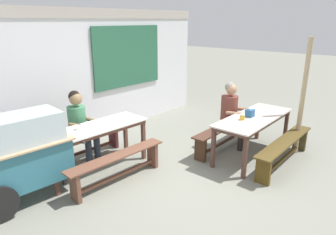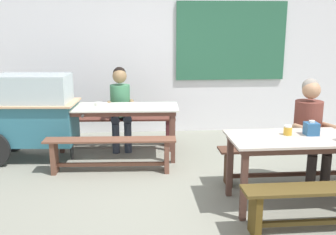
# 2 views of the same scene
# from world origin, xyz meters

# --- Properties ---
(ground_plane) EXTENTS (40.00, 40.00, 0.00)m
(ground_plane) POSITION_xyz_m (0.00, 0.00, 0.00)
(ground_plane) COLOR gray
(backdrop_wall) EXTENTS (6.44, 0.23, 2.62)m
(backdrop_wall) POSITION_xyz_m (0.03, 2.71, 1.38)
(backdrop_wall) COLOR white
(backdrop_wall) RESTS_ON ground_plane
(dining_table_far) EXTENTS (1.84, 0.70, 0.76)m
(dining_table_far) POSITION_xyz_m (-0.97, 1.27, 0.68)
(dining_table_far) COLOR silver
(dining_table_far) RESTS_ON ground_plane
(dining_table_near) EXTENTS (1.90, 0.72, 0.76)m
(dining_table_near) POSITION_xyz_m (1.25, -0.41, 0.68)
(dining_table_near) COLOR beige
(dining_table_near) RESTS_ON ground_plane
(bench_far_back) EXTENTS (1.82, 0.36, 0.45)m
(bench_far_back) POSITION_xyz_m (-0.95, 1.86, 0.31)
(bench_far_back) COLOR #582B22
(bench_far_back) RESTS_ON ground_plane
(bench_far_front) EXTENTS (1.70, 0.32, 0.45)m
(bench_far_front) POSITION_xyz_m (-1.00, 0.69, 0.29)
(bench_far_front) COLOR brown
(bench_far_front) RESTS_ON ground_plane
(bench_near_back) EXTENTS (1.84, 0.28, 0.45)m
(bench_near_back) POSITION_xyz_m (1.24, 0.18, 0.31)
(bench_near_back) COLOR #4C2E22
(bench_near_back) RESTS_ON ground_plane
(food_cart) EXTENTS (1.54, 0.80, 1.22)m
(food_cart) POSITION_xyz_m (-2.10, 1.30, 0.69)
(food_cart) COLOR teal
(food_cart) RESTS_ON ground_plane
(person_center_facing) EXTENTS (0.44, 0.59, 1.25)m
(person_center_facing) POSITION_xyz_m (-0.90, 1.78, 0.72)
(person_center_facing) COLOR #303847
(person_center_facing) RESTS_ON ground_plane
(person_right_near_table) EXTENTS (0.46, 0.54, 1.28)m
(person_right_near_table) POSITION_xyz_m (1.38, 0.12, 0.73)
(person_right_near_table) COLOR #2A2421
(person_right_near_table) RESTS_ON ground_plane
(tissue_box) EXTENTS (0.13, 0.13, 0.16)m
(tissue_box) POSITION_xyz_m (1.18, -0.35, 0.82)
(tissue_box) COLOR #295A8A
(tissue_box) RESTS_ON dining_table_near
(condiment_jar) EXTENTS (0.09, 0.09, 0.10)m
(condiment_jar) POSITION_xyz_m (0.94, -0.34, 0.81)
(condiment_jar) COLOR gold
(condiment_jar) RESTS_ON dining_table_near
(soup_bowl) EXTENTS (0.12, 0.12, 0.04)m
(soup_bowl) POSITION_xyz_m (-1.20, 1.36, 0.78)
(soup_bowl) COLOR silver
(soup_bowl) RESTS_ON dining_table_far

